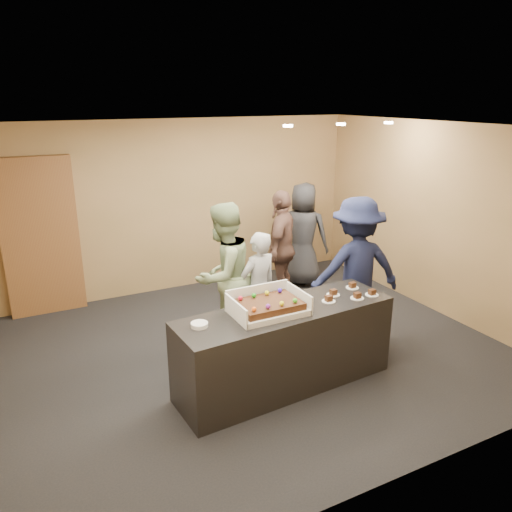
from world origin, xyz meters
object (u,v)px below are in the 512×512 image
storage_cabinet (40,237)px  sheet_cake (268,304)px  serving_counter (285,348)px  person_sage_man (223,275)px  person_navy_man (356,269)px  person_brown_extra (282,248)px  person_dark_suit (303,235)px  cake_box (267,308)px  plate_stack (199,325)px  person_server_grey (258,289)px

storage_cabinet → sheet_cake: bearing=-60.0°
serving_counter → person_sage_man: size_ratio=1.32×
person_navy_man → person_sage_man: bearing=-6.2°
storage_cabinet → person_brown_extra: bearing=-21.2°
sheet_cake → person_dark_suit: person_dark_suit is taller
storage_cabinet → cake_box: 3.74m
serving_counter → storage_cabinet: bearing=119.0°
serving_counter → cake_box: (-0.21, 0.03, 0.50)m
plate_stack → person_dark_suit: 3.72m
person_navy_man → cake_box: bearing=34.7°
storage_cabinet → person_dark_suit: bearing=-10.6°
plate_stack → person_dark_suit: size_ratio=0.10×
serving_counter → person_brown_extra: person_brown_extra is taller
person_navy_man → person_dark_suit: (0.41, 1.91, -0.07)m
person_server_grey → person_brown_extra: 1.36m
person_dark_suit → person_server_grey: bearing=87.4°
person_navy_man → plate_stack: bearing=28.6°
storage_cabinet → plate_stack: (1.14, -3.23, -0.21)m
sheet_cake → person_dark_suit: bearing=51.6°
person_sage_man → person_navy_man: size_ratio=0.98×
sheet_cake → person_brown_extra: 2.41m
cake_box → person_sage_man: bearing=89.1°
serving_counter → plate_stack: size_ratio=14.34×
sheet_cake → person_brown_extra: size_ratio=0.37×
serving_counter → person_server_grey: bearing=75.3°
person_server_grey → person_brown_extra: bearing=-144.3°
serving_counter → cake_box: cake_box is taller
storage_cabinet → person_sage_man: storage_cabinet is taller
plate_stack → person_dark_suit: (2.75, 2.51, -0.07)m
storage_cabinet → plate_stack: size_ratio=13.46×
person_dark_suit → cake_box: bearing=95.3°
person_server_grey → cake_box: bearing=55.3°
person_brown_extra → person_server_grey: bearing=2.2°
person_dark_suit → serving_counter: bearing=98.6°
person_server_grey → serving_counter: bearing=66.8°
serving_counter → person_server_grey: 1.07m
cake_box → person_brown_extra: person_brown_extra is taller
person_navy_man → person_brown_extra: size_ratio=1.07×
person_server_grey → person_brown_extra: person_brown_extra is taller
plate_stack → person_sage_man: (0.76, 1.19, -0.01)m
serving_counter → person_sage_man: person_sage_man is taller
serving_counter → storage_cabinet: (-2.10, 3.26, 0.68)m
person_sage_man → person_dark_suit: bearing=-172.5°
person_server_grey → person_navy_man: size_ratio=0.79×
person_sage_man → person_navy_man: 1.69m
sheet_cake → person_dark_suit: 3.24m
person_navy_man → person_dark_suit: person_navy_man is taller
person_server_grey → storage_cabinet: bearing=-56.7°
serving_counter → plate_stack: bearing=174.7°
storage_cabinet → person_dark_suit: 3.97m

